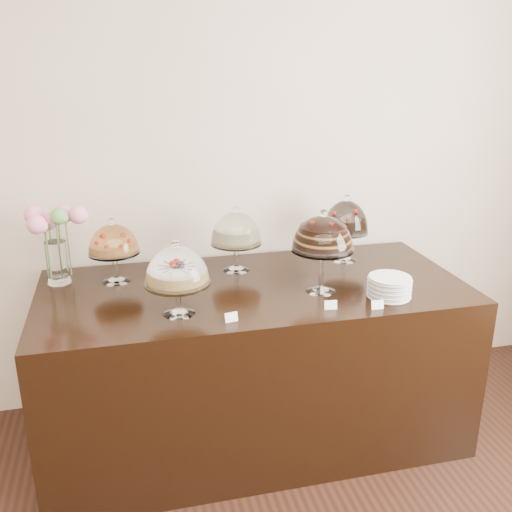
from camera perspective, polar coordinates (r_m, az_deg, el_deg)
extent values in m
cube|color=beige|center=(3.29, -7.75, 9.91)|extent=(5.00, 0.04, 3.00)
cube|color=black|center=(3.17, -0.22, -10.51)|extent=(2.20, 1.00, 0.90)
cone|color=white|center=(2.68, -7.71, -5.48)|extent=(0.15, 0.15, 0.02)
cylinder|color=white|center=(2.65, -7.78, -4.03)|extent=(0.03, 0.03, 0.12)
cylinder|color=white|center=(2.62, -7.84, -2.68)|extent=(0.30, 0.30, 0.01)
cylinder|color=tan|center=(2.61, -7.88, -2.00)|extent=(0.25, 0.25, 0.06)
sphere|color=#AF1C0E|center=(2.62, -6.56, -0.96)|extent=(0.02, 0.02, 0.02)
sphere|color=#AF1C0E|center=(2.64, -9.09, -0.97)|extent=(0.02, 0.02, 0.02)
sphere|color=#AF1C0E|center=(2.53, -8.09, -1.76)|extent=(0.02, 0.02, 0.02)
sphere|color=white|center=(2.56, -8.03, 1.20)|extent=(0.04, 0.04, 0.04)
cone|color=white|center=(2.92, 6.48, -3.29)|extent=(0.15, 0.15, 0.02)
cylinder|color=white|center=(2.88, 6.56, -1.25)|extent=(0.03, 0.03, 0.20)
cylinder|color=white|center=(2.84, 6.64, 0.72)|extent=(0.31, 0.31, 0.01)
cylinder|color=black|center=(2.82, 6.69, 1.92)|extent=(0.23, 0.23, 0.11)
sphere|color=#AF1C0E|center=(2.84, 7.75, 3.38)|extent=(0.02, 0.02, 0.02)
sphere|color=#AF1C0E|center=(2.85, 5.97, 3.51)|extent=(0.02, 0.02, 0.02)
sphere|color=#AF1C0E|center=(2.77, 5.70, 3.03)|extent=(0.02, 0.02, 0.02)
sphere|color=#AF1C0E|center=(2.76, 7.53, 2.89)|extent=(0.02, 0.02, 0.02)
sphere|color=white|center=(2.79, 6.78, 4.26)|extent=(0.04, 0.04, 0.04)
cone|color=white|center=(3.18, -1.97, -1.19)|extent=(0.15, 0.15, 0.02)
cylinder|color=white|center=(3.16, -1.99, 0.13)|extent=(0.03, 0.03, 0.13)
cylinder|color=white|center=(3.13, -2.00, 1.37)|extent=(0.28, 0.28, 0.01)
cylinder|color=beige|center=(3.12, -2.01, 2.08)|extent=(0.22, 0.22, 0.07)
sphere|color=white|center=(3.08, -2.04, 4.67)|extent=(0.04, 0.04, 0.04)
cone|color=white|center=(3.38, 8.77, -0.18)|extent=(0.15, 0.15, 0.02)
cylinder|color=white|center=(3.35, 8.84, 1.20)|extent=(0.03, 0.03, 0.15)
cylinder|color=white|center=(3.33, 8.91, 2.49)|extent=(0.27, 0.27, 0.01)
cylinder|color=black|center=(3.32, 8.95, 3.19)|extent=(0.22, 0.22, 0.07)
sphere|color=#AF1C0E|center=(3.34, 9.79, 4.09)|extent=(0.02, 0.02, 0.02)
sphere|color=#AF1C0E|center=(3.32, 8.01, 4.10)|extent=(0.02, 0.02, 0.02)
sphere|color=#AF1C0E|center=(3.25, 9.16, 3.67)|extent=(0.02, 0.02, 0.02)
sphere|color=white|center=(3.28, 9.09, 5.73)|extent=(0.04, 0.04, 0.04)
cone|color=white|center=(3.11, -13.78, -2.26)|extent=(0.15, 0.15, 0.02)
cylinder|color=white|center=(3.08, -13.89, -0.89)|extent=(0.03, 0.03, 0.13)
cylinder|color=white|center=(3.06, -14.00, 0.39)|extent=(0.27, 0.27, 0.01)
cylinder|color=#D0863D|center=(3.05, -14.04, 0.81)|extent=(0.23, 0.23, 0.04)
sphere|color=#AF1C0E|center=(3.06, -12.98, 1.50)|extent=(0.02, 0.02, 0.02)
sphere|color=#AF1C0E|center=(3.10, -13.83, 1.66)|extent=(0.02, 0.02, 0.02)
sphere|color=#AF1C0E|center=(3.09, -14.93, 1.48)|extent=(0.02, 0.02, 0.02)
sphere|color=#AF1C0E|center=(3.03, -15.20, 1.12)|extent=(0.02, 0.02, 0.02)
sphere|color=#AF1C0E|center=(2.99, -14.34, 0.94)|extent=(0.02, 0.02, 0.02)
sphere|color=#AF1C0E|center=(3.00, -13.21, 1.13)|extent=(0.02, 0.02, 0.02)
sphere|color=white|center=(3.01, -14.25, 3.34)|extent=(0.04, 0.04, 0.04)
cylinder|color=white|center=(3.15, -19.26, -0.58)|extent=(0.11, 0.11, 0.23)
cylinder|color=#476B2D|center=(3.11, -18.26, 1.01)|extent=(0.01, 0.01, 0.33)
sphere|color=pink|center=(3.05, -17.37, 3.95)|extent=(0.10, 0.10, 0.10)
cylinder|color=#476B2D|center=(3.15, -18.95, 1.06)|extent=(0.01, 0.01, 0.31)
sphere|color=pink|center=(3.14, -18.78, 3.98)|extent=(0.10, 0.10, 0.10)
cylinder|color=#476B2D|center=(3.18, -19.74, 0.71)|extent=(0.01, 0.01, 0.27)
sphere|color=pink|center=(3.19, -20.36, 3.22)|extent=(0.10, 0.10, 0.10)
cylinder|color=#476B2D|center=(3.12, -20.21, 0.97)|extent=(0.01, 0.01, 0.34)
sphere|color=pink|center=(3.07, -21.34, 3.84)|extent=(0.10, 0.10, 0.10)
cylinder|color=#476B2D|center=(3.08, -20.08, 0.49)|extent=(0.01, 0.01, 0.31)
sphere|color=pink|center=(2.99, -21.10, 2.94)|extent=(0.10, 0.10, 0.10)
cylinder|color=#476B2D|center=(3.08, -19.13, 0.89)|extent=(0.01, 0.01, 0.34)
sphere|color=#5B9246|center=(3.00, -19.14, 3.75)|extent=(0.08, 0.08, 0.08)
cylinder|color=silver|center=(2.91, 13.12, -3.92)|extent=(0.21, 0.21, 0.01)
cylinder|color=silver|center=(2.91, 13.13, -3.72)|extent=(0.20, 0.20, 0.01)
cylinder|color=silver|center=(2.90, 13.15, -3.52)|extent=(0.21, 0.21, 0.01)
cylinder|color=silver|center=(2.90, 13.17, -3.32)|extent=(0.20, 0.20, 0.01)
cylinder|color=silver|center=(2.89, 13.18, -3.12)|extent=(0.21, 0.21, 0.01)
cylinder|color=silver|center=(2.89, 13.20, -2.92)|extent=(0.20, 0.20, 0.01)
cylinder|color=silver|center=(2.89, 13.22, -2.71)|extent=(0.21, 0.21, 0.01)
cylinder|color=silver|center=(2.88, 13.23, -2.51)|extent=(0.20, 0.20, 0.01)
cylinder|color=silver|center=(2.88, 13.25, -2.31)|extent=(0.21, 0.21, 0.01)
cylinder|color=silver|center=(2.87, 13.27, -2.10)|extent=(0.20, 0.20, 0.01)
cube|color=white|center=(2.57, -2.48, -6.13)|extent=(0.06, 0.03, 0.04)
cube|color=white|center=(2.75, 12.05, -4.79)|extent=(0.06, 0.02, 0.04)
cube|color=white|center=(2.72, 7.48, -4.88)|extent=(0.06, 0.02, 0.04)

